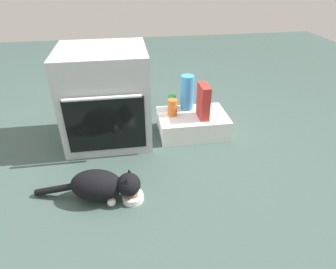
# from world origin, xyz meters

# --- Properties ---
(ground) EXTENTS (8.00, 8.00, 0.00)m
(ground) POSITION_xyz_m (0.00, 0.00, 0.00)
(ground) COLOR #384C47
(oven) EXTENTS (0.66, 0.63, 0.75)m
(oven) POSITION_xyz_m (0.04, 0.46, 0.37)
(oven) COLOR #B7BABF
(oven) RESTS_ON ground
(pantry_cabinet) EXTENTS (0.57, 0.39, 0.17)m
(pantry_cabinet) POSITION_xyz_m (0.74, 0.43, 0.09)
(pantry_cabinet) COLOR white
(pantry_cabinet) RESTS_ON ground
(food_bowl) EXTENTS (0.13, 0.13, 0.07)m
(food_bowl) POSITION_xyz_m (0.19, -0.32, 0.03)
(food_bowl) COLOR white
(food_bowl) RESTS_ON ground
(cat) EXTENTS (0.67, 0.26, 0.21)m
(cat) POSITION_xyz_m (0.01, -0.28, 0.11)
(cat) COLOR black
(cat) RESTS_ON ground
(cereal_box) EXTENTS (0.07, 0.18, 0.28)m
(cereal_box) POSITION_xyz_m (0.81, 0.38, 0.31)
(cereal_box) COLOR #B72D28
(cereal_box) RESTS_ON pantry_cabinet
(water_bottle) EXTENTS (0.11, 0.11, 0.30)m
(water_bottle) POSITION_xyz_m (0.71, 0.56, 0.32)
(water_bottle) COLOR #388CD1
(water_bottle) RESTS_ON pantry_cabinet
(soda_can) EXTENTS (0.07, 0.07, 0.12)m
(soda_can) POSITION_xyz_m (0.59, 0.59, 0.23)
(soda_can) COLOR green
(soda_can) RESTS_ON pantry_cabinet
(sauce_jar) EXTENTS (0.08, 0.08, 0.14)m
(sauce_jar) POSITION_xyz_m (0.57, 0.45, 0.24)
(sauce_jar) COLOR #D16023
(sauce_jar) RESTS_ON pantry_cabinet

